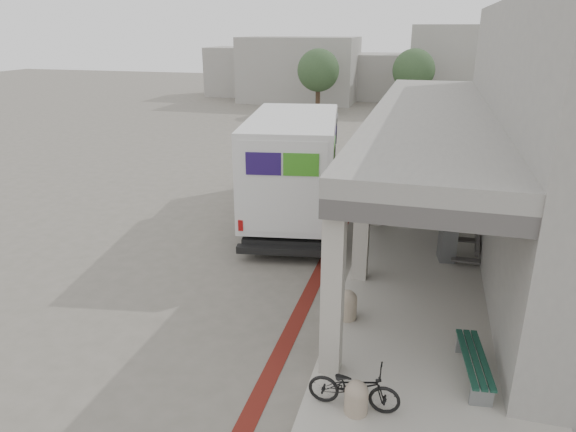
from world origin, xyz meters
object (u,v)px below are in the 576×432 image
(utility_cabinet, at_px, (447,244))
(bicycle_black, at_px, (354,387))
(bench, at_px, (474,363))
(fedex_truck, at_px, (295,161))

(utility_cabinet, bearing_deg, bicycle_black, -112.72)
(utility_cabinet, bearing_deg, bench, -94.58)
(fedex_truck, height_order, bicycle_black, fedex_truck)
(fedex_truck, distance_m, utility_cabinet, 5.98)
(bench, bearing_deg, utility_cabinet, 87.82)
(fedex_truck, distance_m, bicycle_black, 10.17)
(fedex_truck, relative_size, utility_cabinet, 9.34)
(fedex_truck, xyz_separation_m, bicycle_black, (3.50, -9.44, -1.40))
(fedex_truck, xyz_separation_m, utility_cabinet, (5.12, -2.79, -1.34))
(bicycle_black, bearing_deg, fedex_truck, 20.49)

